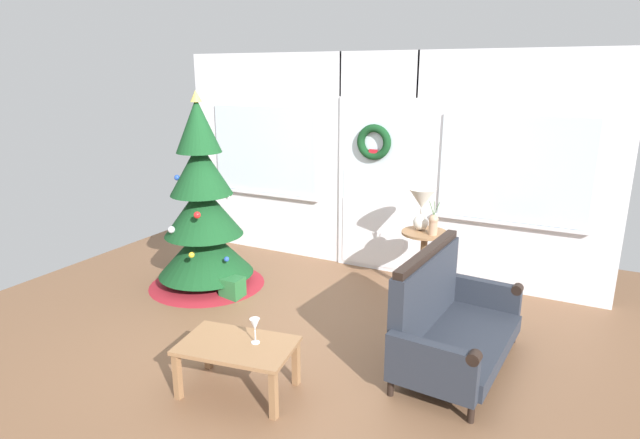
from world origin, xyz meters
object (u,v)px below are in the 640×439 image
(christmas_tree, at_px, (203,220))
(gift_box, at_px, (232,287))
(flower_vase, at_px, (433,224))
(table_lamp, at_px, (422,204))
(settee_sofa, at_px, (447,321))
(side_table, at_px, (424,251))
(coffee_table, at_px, (237,351))
(wine_glass, at_px, (255,325))

(christmas_tree, xyz_separation_m, gift_box, (0.47, -0.16, -0.65))
(flower_vase, bearing_deg, table_lamp, 147.99)
(settee_sofa, xyz_separation_m, side_table, (-0.56, 1.22, 0.13))
(christmas_tree, distance_m, side_table, 2.41)
(settee_sofa, bearing_deg, gift_box, 173.52)
(table_lamp, bearing_deg, settee_sofa, -63.74)
(gift_box, bearing_deg, coffee_table, -52.12)
(settee_sofa, relative_size, side_table, 2.04)
(wine_glass, relative_size, gift_box, 0.88)
(side_table, distance_m, gift_box, 2.06)
(christmas_tree, bearing_deg, settee_sofa, -8.64)
(side_table, xyz_separation_m, table_lamp, (-0.06, 0.04, 0.50))
(flower_vase, height_order, wine_glass, flower_vase)
(settee_sofa, height_order, gift_box, settee_sofa)
(side_table, relative_size, flower_vase, 2.06)
(settee_sofa, distance_m, gift_box, 2.38)
(settee_sofa, distance_m, side_table, 1.35)
(side_table, bearing_deg, table_lamp, 146.31)
(christmas_tree, relative_size, settee_sofa, 1.46)
(settee_sofa, height_order, coffee_table, settee_sofa)
(flower_vase, distance_m, wine_glass, 2.33)
(side_table, relative_size, table_lamp, 1.64)
(christmas_tree, distance_m, settee_sofa, 2.88)
(settee_sofa, height_order, side_table, settee_sofa)
(table_lamp, distance_m, gift_box, 2.18)
(christmas_tree, height_order, wine_glass, christmas_tree)
(wine_glass, xyz_separation_m, gift_box, (-1.18, 1.30, -0.43))
(side_table, height_order, flower_vase, flower_vase)
(table_lamp, height_order, gift_box, table_lamp)
(table_lamp, xyz_separation_m, gift_box, (-1.72, -1.00, -0.90))
(coffee_table, bearing_deg, wine_glass, 33.60)
(christmas_tree, xyz_separation_m, table_lamp, (2.20, 0.84, 0.25))
(settee_sofa, bearing_deg, wine_glass, -138.40)
(side_table, height_order, table_lamp, table_lamp)
(coffee_table, bearing_deg, settee_sofa, 40.95)
(wine_glass, bearing_deg, gift_box, 132.33)
(christmas_tree, relative_size, gift_box, 9.71)
(table_lamp, relative_size, wine_glass, 2.26)
(table_lamp, xyz_separation_m, coffee_table, (-0.65, -2.37, -0.67))
(side_table, height_order, coffee_table, side_table)
(christmas_tree, bearing_deg, side_table, 19.43)
(flower_vase, distance_m, coffee_table, 2.47)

